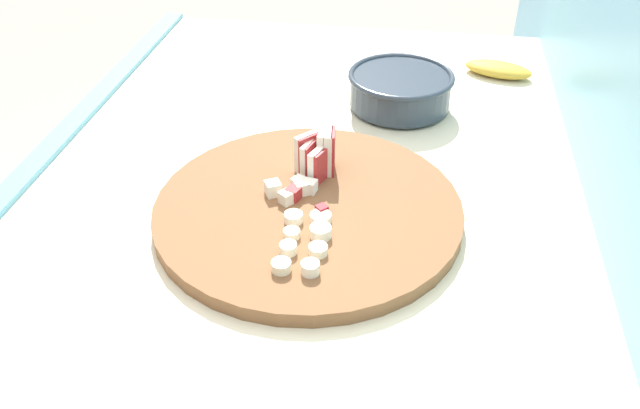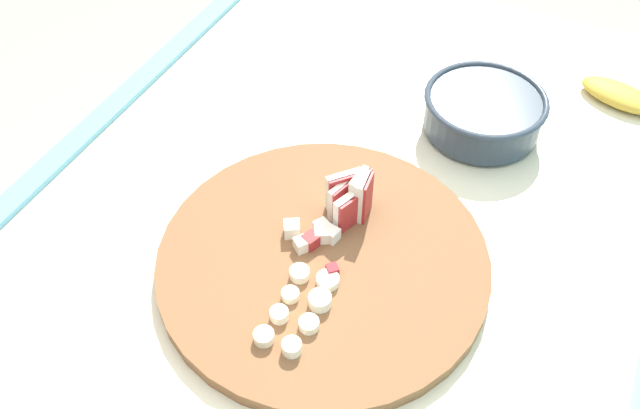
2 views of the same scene
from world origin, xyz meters
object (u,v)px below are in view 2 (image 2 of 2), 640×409
Objects in this scene: apple_dice_pile at (313,237)px; ceramic_bowl at (484,111)px; banana_peel at (620,95)px; banana_slice_rows at (301,307)px; cutting_board at (323,261)px; apple_wedge_fan at (352,198)px.

apple_dice_pile is 0.36m from ceramic_bowl.
ceramic_bowl is (-0.34, 0.13, 0.01)m from apple_dice_pile.
apple_dice_pile is at bearing -32.00° from banana_peel.
banana_slice_rows is at bearing -12.27° from ceramic_bowl.
apple_wedge_fan is (-0.09, 0.00, 0.04)m from cutting_board.
apple_wedge_fan is 0.29m from ceramic_bowl.
cutting_board is 0.09m from banana_slice_rows.
banana_slice_rows reaches higher than banana_peel.
apple_dice_pile is 0.75× the size of banana_slice_rows.
apple_wedge_fan is at bearing -177.02° from banana_slice_rows.
apple_wedge_fan is at bearing -21.39° from ceramic_bowl.
banana_slice_rows is (0.09, 0.01, 0.02)m from cutting_board.
apple_wedge_fan is at bearing 160.16° from apple_dice_pile.
apple_dice_pile is (0.07, -0.02, -0.02)m from apple_wedge_fan.
banana_slice_rows is at bearing 2.98° from apple_wedge_fan.
apple_dice_pile is 0.53× the size of ceramic_bowl.
apple_dice_pile reaches higher than banana_peel.
banana_peel is at bearing 155.18° from banana_slice_rows.
banana_slice_rows reaches higher than cutting_board.
ceramic_bowl is at bearing 158.61° from apple_wedge_fan.
apple_dice_pile is 0.59m from banana_peel.
apple_wedge_fan is 0.39× the size of ceramic_bowl.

